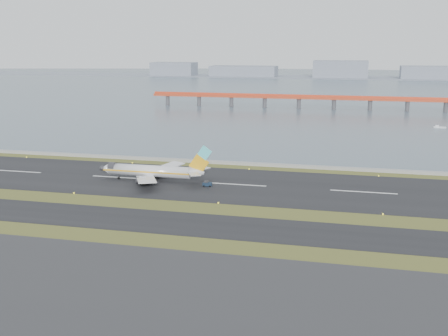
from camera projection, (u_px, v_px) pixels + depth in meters
The scene contains 11 objects.
ground at pixel (212, 211), 151.75m from camera, with size 1000.00×1000.00×0.00m, color #414D1B.
apron_strip at pixel (132, 299), 99.58m from camera, with size 1000.00×50.00×0.10m, color #302F32.
taxiway_strip at pixel (199, 225), 140.36m from camera, with size 1000.00×18.00×0.10m, color black.
runway_strip at pixel (236, 184), 180.18m from camera, with size 1000.00×45.00×0.10m, color black.
seawall at pixel (253, 164), 208.53m from camera, with size 1000.00×2.50×1.00m, color gray.
bay_water at pixel (325, 86), 587.93m from camera, with size 1400.00×800.00×1.30m, color #475A66.
red_pier at pixel (334, 99), 382.59m from camera, with size 260.00×5.00×10.20m.
far_shoreline at pixel (343, 73), 735.18m from camera, with size 1400.00×80.00×60.50m.
airliner at pixel (154, 171), 183.57m from camera, with size 38.52×32.89×12.80m.
pushback_tug at pixel (207, 184), 177.53m from camera, with size 2.98×1.92×1.83m.
workboat_far at pixel (439, 127), 300.04m from camera, with size 6.38×2.33×1.52m.
Camera 1 is at (37.75, -140.61, 44.48)m, focal length 45.00 mm.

